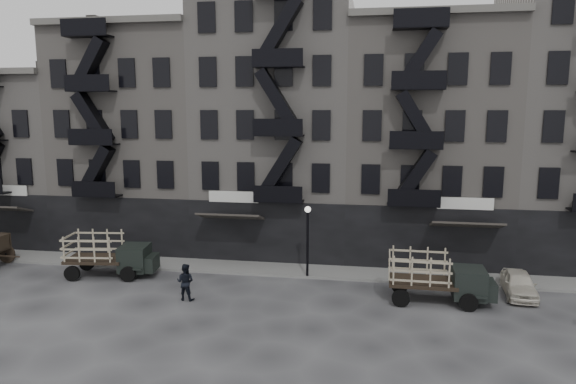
% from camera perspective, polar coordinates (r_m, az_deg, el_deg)
% --- Properties ---
extents(ground, '(140.00, 140.00, 0.00)m').
position_cam_1_polar(ground, '(28.49, -4.63, -10.88)').
color(ground, '#38383A').
rests_on(ground, ground).
extents(sidewalk, '(55.00, 2.50, 0.15)m').
position_cam_1_polar(sidewalk, '(31.92, -2.98, -8.48)').
color(sidewalk, slate).
rests_on(sidewalk, ground).
extents(building_west, '(10.00, 11.35, 13.20)m').
position_cam_1_polar(building_west, '(44.71, -27.17, 3.39)').
color(building_west, gray).
rests_on(building_west, ground).
extents(building_midwest, '(10.00, 11.35, 16.20)m').
position_cam_1_polar(building_midwest, '(39.47, -15.53, 5.61)').
color(building_midwest, gray).
rests_on(building_midwest, ground).
extents(building_center, '(10.00, 11.35, 18.20)m').
position_cam_1_polar(building_center, '(36.37, -1.03, 7.24)').
color(building_center, gray).
rests_on(building_center, ground).
extents(building_mideast, '(10.00, 11.35, 16.20)m').
position_cam_1_polar(building_mideast, '(35.98, 14.91, 5.31)').
color(building_mideast, gray).
rests_on(building_mideast, ground).
extents(lamp_post, '(0.36, 0.36, 4.28)m').
position_cam_1_polar(lamp_post, '(29.59, 2.19, -4.45)').
color(lamp_post, black).
rests_on(lamp_post, ground).
extents(stake_truck_west, '(5.38, 2.67, 2.61)m').
position_cam_1_polar(stake_truck_west, '(32.11, -19.29, -6.26)').
color(stake_truck_west, black).
rests_on(stake_truck_west, ground).
extents(stake_truck_east, '(5.26, 2.27, 2.61)m').
position_cam_1_polar(stake_truck_east, '(27.44, 16.27, -8.75)').
color(stake_truck_east, black).
rests_on(stake_truck_east, ground).
extents(car_east, '(1.84, 3.92, 1.30)m').
position_cam_1_polar(car_east, '(30.11, 24.26, -9.27)').
color(car_east, beige).
rests_on(car_east, ground).
extents(pedestrian_mid, '(0.98, 0.79, 1.93)m').
position_cam_1_polar(pedestrian_mid, '(27.36, -11.34, -9.76)').
color(pedestrian_mid, black).
rests_on(pedestrian_mid, ground).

